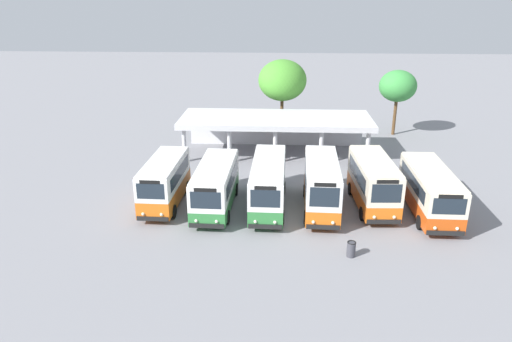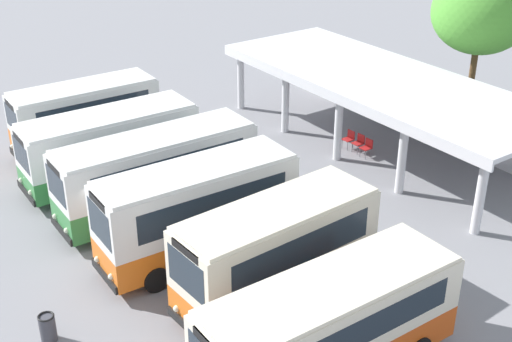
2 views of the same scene
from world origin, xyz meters
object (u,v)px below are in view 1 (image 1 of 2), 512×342
city_bus_middle_cream (268,183)px  city_bus_fifth_blue (373,181)px  city_bus_fourth_amber (321,184)px  city_bus_nearest_orange (165,181)px  litter_bin_apron (351,249)px  city_bus_second_in_row (215,185)px  waiting_chair_end_by_column (268,153)px  city_bus_far_end_green (430,189)px  waiting_chair_second_from_end (275,152)px  waiting_chair_middle_seat (282,153)px

city_bus_middle_cream → city_bus_fifth_blue: (7.02, 0.44, 0.06)m
city_bus_middle_cream → city_bus_fourth_amber: city_bus_fourth_amber is taller
city_bus_nearest_orange → litter_bin_apron: (11.78, -6.25, -1.32)m
city_bus_second_in_row → city_bus_middle_cream: city_bus_middle_cream is taller
city_bus_second_in_row → waiting_chair_end_by_column: bearing=72.8°
city_bus_middle_cream → waiting_chair_end_by_column: size_ratio=9.22×
city_bus_fifth_blue → litter_bin_apron: 7.15m
city_bus_nearest_orange → city_bus_far_end_green: 17.57m
city_bus_fifth_blue → waiting_chair_end_by_column: 12.21m
waiting_chair_end_by_column → city_bus_fourth_amber: bearing=-70.2°
waiting_chair_second_from_end → city_bus_nearest_orange: bearing=-125.9°
city_bus_second_in_row → waiting_chair_second_from_end: (3.85, 10.57, -1.20)m
waiting_chair_middle_seat → litter_bin_apron: bearing=-76.8°
city_bus_nearest_orange → waiting_chair_end_by_column: (6.76, 10.10, -1.25)m
waiting_chair_second_from_end → litter_bin_apron: bearing=-74.9°
city_bus_middle_cream → waiting_chair_second_from_end: city_bus_middle_cream is taller
waiting_chair_end_by_column → litter_bin_apron: 17.09m
city_bus_second_in_row → city_bus_far_end_green: bearing=-0.3°
city_bus_fifth_blue → city_bus_nearest_orange: bearing=-178.4°
city_bus_fourth_amber → waiting_chair_middle_seat: (-2.58, 10.47, -1.39)m
city_bus_nearest_orange → city_bus_far_end_green: size_ratio=0.88×
waiting_chair_end_by_column → waiting_chair_middle_seat: same height
city_bus_far_end_green → city_bus_second_in_row: bearing=179.7°
waiting_chair_end_by_column → waiting_chair_middle_seat: 1.19m
waiting_chair_second_from_end → litter_bin_apron: 17.00m
city_bus_middle_cream → city_bus_far_end_green: (10.54, -0.41, -0.10)m
waiting_chair_end_by_column → waiting_chair_second_from_end: same height
city_bus_second_in_row → waiting_chair_middle_seat: 11.47m
waiting_chair_second_from_end → city_bus_fourth_amber: bearing=-73.2°
city_bus_nearest_orange → waiting_chair_second_from_end: city_bus_nearest_orange is taller
city_bus_middle_cream → city_bus_fourth_amber: bearing=-4.9°
city_bus_fifth_blue → waiting_chair_second_from_end: bearing=124.4°
waiting_chair_second_from_end → city_bus_fifth_blue: bearing=-55.6°
city_bus_middle_cream → city_bus_fifth_blue: city_bus_fifth_blue is taller
city_bus_far_end_green → litter_bin_apron: bearing=-135.0°
city_bus_middle_cream → waiting_chair_middle_seat: (0.93, 10.16, -1.28)m
city_bus_nearest_orange → city_bus_middle_cream: size_ratio=0.84×
city_bus_nearest_orange → city_bus_fourth_amber: size_ratio=0.94×
city_bus_middle_cream → waiting_chair_end_by_column: (-0.26, 10.15, -1.28)m
waiting_chair_middle_seat → city_bus_fifth_blue: bearing=-57.9°
city_bus_fourth_amber → waiting_chair_middle_seat: 10.87m
city_bus_second_in_row → city_bus_middle_cream: (3.51, 0.34, 0.08)m
city_bus_nearest_orange → city_bus_second_in_row: 3.53m
city_bus_fourth_amber → city_bus_nearest_orange: bearing=178.1°
city_bus_far_end_green → waiting_chair_end_by_column: size_ratio=8.88×
city_bus_middle_cream → waiting_chair_second_from_end: bearing=88.1°
city_bus_nearest_orange → waiting_chair_second_from_end: 12.62m
waiting_chair_middle_seat → litter_bin_apron: litter_bin_apron is taller
city_bus_fourth_amber → waiting_chair_second_from_end: city_bus_fourth_amber is taller
city_bus_nearest_orange → city_bus_second_in_row: size_ratio=0.90×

